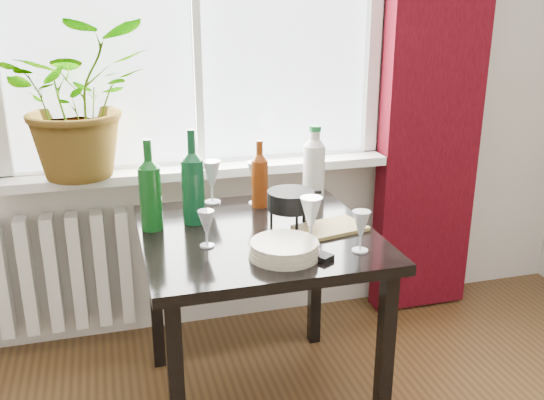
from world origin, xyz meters
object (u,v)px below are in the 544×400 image
object	(u,v)px
radiator	(40,275)
wineglass_front_right	(311,221)
cutting_board	(330,228)
fondue_pot	(291,208)
wineglass_far_right	(361,231)
bottle_amber	(260,173)
tv_remote	(309,252)
wineglass_front_left	(207,228)
potted_plant	(79,99)
wineglass_back_left	(212,181)
cleaning_bottle	(314,161)
wineglass_back_center	(257,182)
table	(258,254)
plate_stack	(284,249)
wine_bottle_left	(150,184)
wine_bottle_right	(193,176)

from	to	relation	value
radiator	wineglass_front_right	xyz separation A→B (m)	(0.99, -0.81, 0.45)
cutting_board	fondue_pot	bearing A→B (deg)	148.65
wineglass_front_right	wineglass_far_right	world-z (taller)	wineglass_front_right
wineglass_front_right	cutting_board	size ratio (longest dim) A/B	0.73
bottle_amber	fondue_pot	size ratio (longest dim) A/B	1.40
tv_remote	wineglass_front_right	bearing A→B (deg)	36.24
wineglass_front_left	fondue_pot	world-z (taller)	fondue_pot
potted_plant	wineglass_far_right	bearing A→B (deg)	-43.06
bottle_amber	tv_remote	xyz separation A→B (m)	(0.03, -0.53, -0.13)
fondue_pot	cutting_board	size ratio (longest dim) A/B	0.81
wineglass_far_right	wineglass_back_left	distance (m)	0.76
cutting_board	wineglass_front_left	bearing A→B (deg)	-175.99
potted_plant	fondue_pot	xyz separation A→B (m)	(0.74, -0.54, -0.36)
radiator	tv_remote	world-z (taller)	tv_remote
potted_plant	wineglass_back_left	world-z (taller)	potted_plant
cleaning_bottle	wineglass_back_left	xyz separation A→B (m)	(-0.43, 0.06, -0.07)
cleaning_bottle	wineglass_back_center	bearing A→B (deg)	-178.83
table	bottle_amber	world-z (taller)	bottle_amber
wineglass_back_left	cutting_board	world-z (taller)	wineglass_back_left
wineglass_back_left	bottle_amber	bearing A→B (deg)	-28.64
table	wineglass_back_left	world-z (taller)	wineglass_back_left
potted_plant	wineglass_front_left	distance (m)	0.85
table	cleaning_bottle	xyz separation A→B (m)	(0.33, 0.31, 0.26)
wineglass_back_center	wineglass_back_left	world-z (taller)	wineglass_back_center
plate_stack	cutting_board	xyz separation A→B (m)	(0.24, 0.19, -0.02)
wineglass_back_left	wineglass_front_left	xyz separation A→B (m)	(-0.10, -0.46, -0.03)
wineglass_far_right	fondue_pot	bearing A→B (deg)	117.70
wineglass_far_right	wine_bottle_left	bearing A→B (deg)	148.55
table	wineglass_front_left	size ratio (longest dim) A/B	6.30
cleaning_bottle	wineglass_back_center	size ratio (longest dim) A/B	1.75
potted_plant	wineglass_front_left	xyz separation A→B (m)	(0.40, -0.65, -0.36)
wineglass_back_center	cutting_board	bearing A→B (deg)	-62.43
wineglass_front_left	tv_remote	bearing A→B (deg)	-27.36
wine_bottle_left	cleaning_bottle	xyz separation A→B (m)	(0.70, 0.18, -0.01)
wine_bottle_left	cutting_board	xyz separation A→B (m)	(0.64, -0.19, -0.17)
wineglass_back_center	tv_remote	bearing A→B (deg)	-86.16
wine_bottle_left	cutting_board	distance (m)	0.69
table	wineglass_back_center	xyz separation A→B (m)	(0.08, 0.31, 0.19)
radiator	wineglass_back_left	xyz separation A→B (m)	(0.75, -0.26, 0.45)
fondue_pot	tv_remote	bearing A→B (deg)	-81.86
wineglass_front_left	plate_stack	bearing A→B (deg)	-33.34
wine_bottle_right	plate_stack	xyz separation A→B (m)	(0.24, -0.40, -0.16)
wine_bottle_right	fondue_pot	size ratio (longest dim) A/B	1.82
cleaning_bottle	tv_remote	xyz separation A→B (m)	(-0.22, -0.57, -0.15)
table	wineglass_back_left	xyz separation A→B (m)	(-0.10, 0.37, 0.19)
bottle_amber	wineglass_back_center	xyz separation A→B (m)	(-0.00, 0.03, -0.05)
wineglass_back_left	plate_stack	bearing A→B (deg)	-78.01
wineglass_back_center	bottle_amber	bearing A→B (deg)	-84.00
wine_bottle_right	wineglass_far_right	world-z (taller)	wine_bottle_right
bottle_amber	plate_stack	xyz separation A→B (m)	(-0.05, -0.52, -0.12)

